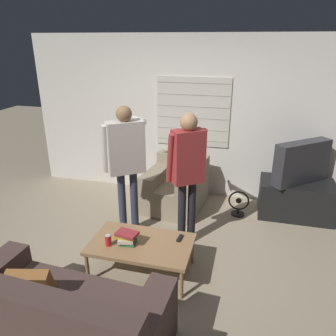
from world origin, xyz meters
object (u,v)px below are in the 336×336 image
Objects in this scene: armchair_beige at (176,188)px; tv at (301,162)px; couch_blue at (58,321)px; person_left_standing at (126,155)px; floor_fan at (238,204)px; soda_can at (108,240)px; coffee_table at (141,245)px; spare_remote at (180,238)px; person_right_standing at (187,165)px; book_stack at (127,237)px.

tv is (1.77, 0.17, 0.53)m from armchair_beige.
couch_blue is 1.04× the size of person_left_standing.
couch_blue is at bearing -115.88° from floor_fan.
soda_can reaches higher than floor_fan.
soda_can is (-2.11, -1.91, -0.40)m from tv.
floor_fan reaches higher than coffee_table.
armchair_beige is 7.96× the size of soda_can.
tv is 0.46× the size of person_left_standing.
coffee_table is at bearing 97.70° from armchair_beige.
tv reaches higher than couch_blue.
person_left_standing is 1.24m from spare_remote.
person_right_standing reaches higher than book_stack.
coffee_table is 1.15m from person_left_standing.
spare_remote is (-1.39, -1.60, -0.45)m from tv.
tv reaches higher than book_stack.
book_stack is at bearing 83.49° from couch_blue.
person_right_standing is (0.70, 1.82, 0.75)m from couch_blue.
person_left_standing is (-0.44, 0.75, 0.76)m from coffee_table.
armchair_beige is 1.78m from soda_can.
armchair_beige is 1.86m from tv.
spare_remote is at bearing 113.04° from armchair_beige.
floor_fan is (0.58, 1.41, -0.21)m from spare_remote.
floor_fan is at bearing 52.88° from soda_can.
spare_remote is (0.38, -1.44, 0.08)m from armchair_beige.
armchair_beige reaches higher than book_stack.
person_right_standing is (0.36, 0.70, 0.71)m from coffee_table.
coffee_table is (0.34, 1.13, 0.04)m from couch_blue.
couch_blue reaches higher than armchair_beige.
couch_blue reaches higher than soda_can.
armchair_beige is at bearing 112.15° from spare_remote.
spare_remote is at bearing 64.21° from couch_blue.
person_right_standing is at bearing -124.73° from floor_fan.
couch_blue is at bearing -90.78° from soda_can.
coffee_table is at bearing 4.59° from tv.
couch_blue is 1.49m from spare_remote.
book_stack is at bearing -150.18° from spare_remote.
armchair_beige is 0.59× the size of person_right_standing.
armchair_beige is (0.35, 2.73, 0.00)m from couch_blue.
person_right_standing is at bearing 100.80° from spare_remote.
coffee_table is at bearing 76.90° from couch_blue.
couch_blue is at bearing 13.56° from tv.
floor_fan is (1.30, 1.72, -0.26)m from soda_can.
couch_blue is 2.09m from person_right_standing.
book_stack is at bearing -159.79° from person_right_standing.
person_left_standing is (-0.10, 1.88, 0.79)m from couch_blue.
floor_fan is (-0.81, -0.19, -0.66)m from tv.
book_stack reaches higher than coffee_table.
couch_blue is 6.89× the size of book_stack.
couch_blue is 2.26× the size of tv.
spare_remote reaches higher than coffee_table.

